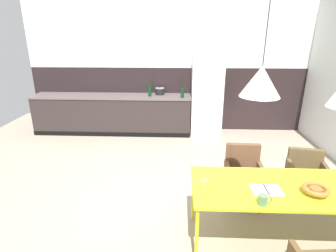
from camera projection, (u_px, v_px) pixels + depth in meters
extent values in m
plane|color=tan|center=(160.00, 205.00, 3.65)|extent=(8.47, 8.47, 0.00)
cube|color=black|center=(169.00, 99.00, 6.40)|extent=(6.51, 0.12, 1.48)
cube|color=silver|center=(169.00, 34.00, 5.91)|extent=(6.51, 0.12, 1.48)
cube|color=#2E2625|center=(113.00, 115.00, 6.22)|extent=(3.60, 0.60, 0.85)
cube|color=#615555|center=(112.00, 96.00, 6.07)|extent=(3.63, 0.63, 0.04)
cube|color=black|center=(111.00, 134.00, 6.05)|extent=(3.60, 0.01, 0.10)
cube|color=silver|center=(206.00, 96.00, 5.97)|extent=(0.68, 0.60, 1.81)
cube|color=#CDD223|center=(288.00, 188.00, 2.76)|extent=(2.00, 0.81, 0.03)
cylinder|color=gold|center=(193.00, 195.00, 3.26)|extent=(0.04, 0.04, 0.70)
cylinder|color=yellow|center=(197.00, 238.00, 2.58)|extent=(0.04, 0.04, 0.70)
cube|color=brown|center=(307.00, 177.00, 3.57)|extent=(0.55, 0.54, 0.06)
cube|color=brown|center=(305.00, 159.00, 3.70)|extent=(0.46, 0.16, 0.29)
cube|color=brown|center=(326.00, 172.00, 3.50)|extent=(0.12, 0.42, 0.14)
cube|color=brown|center=(291.00, 169.00, 3.58)|extent=(0.12, 0.42, 0.14)
cylinder|color=black|center=(325.00, 201.00, 3.43)|extent=(0.02, 0.02, 0.37)
cylinder|color=black|center=(292.00, 197.00, 3.51)|extent=(0.02, 0.02, 0.37)
cylinder|color=black|center=(316.00, 185.00, 3.78)|extent=(0.02, 0.02, 0.37)
cylinder|color=black|center=(286.00, 182.00, 3.86)|extent=(0.02, 0.02, 0.37)
cylinder|color=black|center=(318.00, 204.00, 3.66)|extent=(0.09, 0.41, 0.02)
cylinder|color=black|center=(287.00, 200.00, 3.74)|extent=(0.09, 0.41, 0.02)
cube|color=brown|center=(244.00, 178.00, 3.55)|extent=(0.50, 0.48, 0.06)
cube|color=brown|center=(243.00, 156.00, 3.67)|extent=(0.46, 0.10, 0.37)
cube|color=brown|center=(261.00, 172.00, 3.50)|extent=(0.07, 0.42, 0.14)
cube|color=brown|center=(228.00, 170.00, 3.54)|extent=(0.07, 0.42, 0.14)
cylinder|color=black|center=(261.00, 201.00, 3.43)|extent=(0.02, 0.02, 0.37)
cylinder|color=black|center=(229.00, 199.00, 3.46)|extent=(0.02, 0.02, 0.37)
cylinder|color=black|center=(254.00, 185.00, 3.79)|extent=(0.02, 0.02, 0.37)
cylinder|color=black|center=(226.00, 184.00, 3.82)|extent=(0.02, 0.02, 0.37)
cylinder|color=black|center=(256.00, 203.00, 3.67)|extent=(0.03, 0.41, 0.02)
cylinder|color=black|center=(226.00, 202.00, 3.70)|extent=(0.03, 0.41, 0.02)
cylinder|color=#B2662D|center=(316.00, 191.00, 2.62)|extent=(0.12, 0.12, 0.07)
torus|color=#AE6D32|center=(316.00, 189.00, 2.61)|extent=(0.26, 0.26, 0.05)
cube|color=white|center=(259.00, 190.00, 2.69)|extent=(0.15, 0.20, 0.01)
cube|color=white|center=(274.00, 190.00, 2.68)|extent=(0.15, 0.20, 0.01)
cube|color=#262628|center=(266.00, 189.00, 2.68)|extent=(0.01, 0.21, 0.00)
cylinder|color=gold|center=(204.00, 185.00, 2.68)|extent=(0.08, 0.08, 0.11)
torus|color=gold|center=(209.00, 185.00, 2.68)|extent=(0.07, 0.01, 0.07)
cylinder|color=#5B8456|center=(263.00, 200.00, 2.45)|extent=(0.09, 0.09, 0.10)
torus|color=#5B8456|center=(269.00, 200.00, 2.44)|extent=(0.07, 0.01, 0.07)
cylinder|color=black|center=(160.00, 91.00, 6.12)|extent=(0.21, 0.21, 0.14)
cylinder|color=gray|center=(160.00, 88.00, 6.09)|extent=(0.22, 0.22, 0.01)
sphere|color=black|center=(160.00, 87.00, 6.09)|extent=(0.02, 0.02, 0.02)
cylinder|color=#0F3319|center=(182.00, 92.00, 5.80)|extent=(0.07, 0.07, 0.23)
cylinder|color=#0F3319|center=(182.00, 86.00, 5.76)|extent=(0.03, 0.03, 0.05)
cylinder|color=#0F3319|center=(150.00, 91.00, 5.93)|extent=(0.07, 0.07, 0.23)
cylinder|color=#0F3319|center=(150.00, 85.00, 5.89)|extent=(0.04, 0.04, 0.06)
cylinder|color=black|center=(269.00, 8.00, 2.23)|extent=(0.01, 0.01, 0.96)
cone|color=silver|center=(261.00, 81.00, 2.43)|extent=(0.37, 0.37, 0.29)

